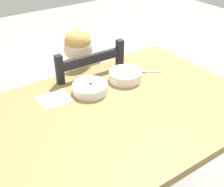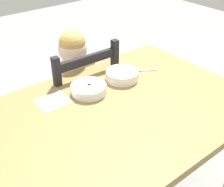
{
  "view_description": "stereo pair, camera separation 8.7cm",
  "coord_description": "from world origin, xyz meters",
  "px_view_note": "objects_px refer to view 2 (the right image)",
  "views": [
    {
      "loc": [
        -0.59,
        -0.91,
        1.54
      ],
      "look_at": [
        0.07,
        0.06,
        0.78
      ],
      "focal_mm": 46.86,
      "sensor_mm": 36.0,
      "label": 1
    },
    {
      "loc": [
        -0.66,
        -0.86,
        1.54
      ],
      "look_at": [
        0.07,
        0.06,
        0.78
      ],
      "focal_mm": 46.86,
      "sensor_mm": 36.0,
      "label": 2
    }
  ],
  "objects_px": {
    "bowl_of_peas": "(122,75)",
    "spoon": "(141,70)",
    "dining_chair": "(78,106)",
    "child_figure": "(77,82)",
    "dining_table": "(108,130)",
    "bowl_of_carrots": "(89,89)"
  },
  "relations": [
    {
      "from": "dining_table",
      "to": "bowl_of_peas",
      "type": "bearing_deg",
      "value": 38.12
    },
    {
      "from": "spoon",
      "to": "bowl_of_peas",
      "type": "bearing_deg",
      "value": -177.36
    },
    {
      "from": "dining_chair",
      "to": "child_figure",
      "type": "distance_m",
      "value": 0.19
    },
    {
      "from": "dining_table",
      "to": "child_figure",
      "type": "distance_m",
      "value": 0.51
    },
    {
      "from": "dining_table",
      "to": "bowl_of_peas",
      "type": "relative_size",
      "value": 8.03
    },
    {
      "from": "dining_chair",
      "to": "spoon",
      "type": "xyz_separation_m",
      "value": [
        0.26,
        -0.29,
        0.3
      ]
    },
    {
      "from": "bowl_of_peas",
      "to": "spoon",
      "type": "xyz_separation_m",
      "value": [
        0.15,
        0.01,
        -0.02
      ]
    },
    {
      "from": "dining_table",
      "to": "bowl_of_peas",
      "type": "distance_m",
      "value": 0.35
    },
    {
      "from": "dining_table",
      "to": "dining_chair",
      "type": "distance_m",
      "value": 0.56
    },
    {
      "from": "dining_chair",
      "to": "child_figure",
      "type": "bearing_deg",
      "value": -75.57
    },
    {
      "from": "dining_table",
      "to": "bowl_of_carrots",
      "type": "relative_size",
      "value": 7.9
    },
    {
      "from": "dining_table",
      "to": "bowl_of_peas",
      "type": "height_order",
      "value": "bowl_of_peas"
    },
    {
      "from": "child_figure",
      "to": "bowl_of_carrots",
      "type": "distance_m",
      "value": 0.34
    },
    {
      "from": "dining_chair",
      "to": "bowl_of_peas",
      "type": "distance_m",
      "value": 0.45
    },
    {
      "from": "dining_chair",
      "to": "child_figure",
      "type": "relative_size",
      "value": 0.95
    },
    {
      "from": "dining_chair",
      "to": "bowl_of_carrots",
      "type": "height_order",
      "value": "dining_chair"
    },
    {
      "from": "child_figure",
      "to": "bowl_of_peas",
      "type": "distance_m",
      "value": 0.34
    },
    {
      "from": "dining_chair",
      "to": "bowl_of_carrots",
      "type": "xyz_separation_m",
      "value": [
        -0.11,
        -0.3,
        0.32
      ]
    },
    {
      "from": "child_figure",
      "to": "bowl_of_carrots",
      "type": "height_order",
      "value": "child_figure"
    },
    {
      "from": "spoon",
      "to": "dining_table",
      "type": "bearing_deg",
      "value": -152.87
    },
    {
      "from": "dining_chair",
      "to": "bowl_of_peas",
      "type": "bearing_deg",
      "value": -69.38
    },
    {
      "from": "dining_table",
      "to": "child_figure",
      "type": "height_order",
      "value": "child_figure"
    }
  ]
}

